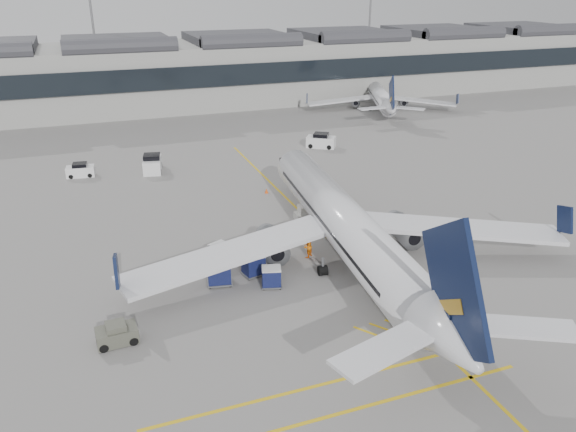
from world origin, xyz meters
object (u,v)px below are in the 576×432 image
object	(u,v)px
baggage_cart_a	(253,265)
airliner_main	(346,226)
belt_loader	(313,213)
ramp_agent_b	(307,246)
ramp_agent_a	(258,257)
pushback_tug	(117,334)

from	to	relation	value
baggage_cart_a	airliner_main	bearing A→B (deg)	-13.81
belt_loader	baggage_cart_a	xyz separation A→B (m)	(-8.85, -8.90, 0.39)
baggage_cart_a	ramp_agent_b	xyz separation A→B (m)	(5.19, 1.45, 0.06)
airliner_main	baggage_cart_a	xyz separation A→B (m)	(-7.87, 0.31, -2.22)
airliner_main	ramp_agent_a	world-z (taller)	airliner_main
ramp_agent_b	pushback_tug	size ratio (longest dim) A/B	0.76
ramp_agent_a	pushback_tug	xyz separation A→B (m)	(-11.64, -6.73, -0.27)
ramp_agent_a	pushback_tug	world-z (taller)	ramp_agent_a
belt_loader	ramp_agent_b	bearing A→B (deg)	-111.45
ramp_agent_b	pushback_tug	bearing A→B (deg)	-13.66
baggage_cart_a	ramp_agent_a	size ratio (longest dim) A/B	1.05
belt_loader	pushback_tug	xyz separation A→B (m)	(-19.74, -14.43, 0.09)
baggage_cart_a	ramp_agent_b	bearing A→B (deg)	4.03
baggage_cart_a	ramp_agent_a	world-z (taller)	ramp_agent_a
pushback_tug	baggage_cart_a	bearing A→B (deg)	23.77
ramp_agent_a	ramp_agent_b	distance (m)	4.46
baggage_cart_a	pushback_tug	world-z (taller)	baggage_cart_a
belt_loader	ramp_agent_b	xyz separation A→B (m)	(-3.65, -7.45, 0.46)
airliner_main	baggage_cart_a	bearing A→B (deg)	-176.24
airliner_main	ramp_agent_b	xyz separation A→B (m)	(-2.68, 1.76, -2.15)
ramp_agent_b	pushback_tug	distance (m)	17.54
belt_loader	baggage_cart_a	world-z (taller)	belt_loader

